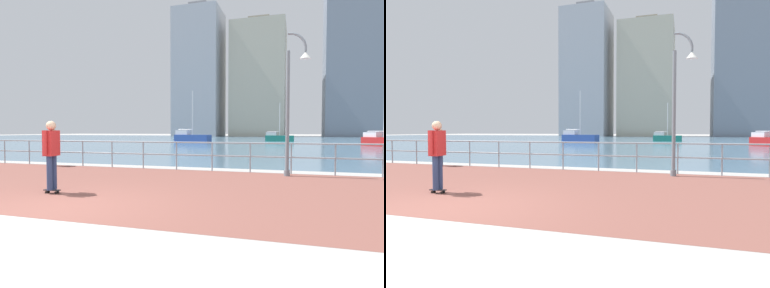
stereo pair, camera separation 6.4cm
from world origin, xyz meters
TOP-DOWN VIEW (x-y plane):
  - ground at (0.00, 40.00)m, footprint 220.00×220.00m
  - brick_paving at (0.00, 3.00)m, footprint 28.00×7.33m
  - harbor_water at (0.00, 51.66)m, footprint 180.00×88.00m
  - waterfront_railing at (0.00, 6.66)m, footprint 25.25×0.06m
  - lamppost at (4.25, 6.01)m, footprint 0.80×0.42m
  - skateboarder at (-1.15, 1.26)m, footprint 0.41×0.56m
  - bystander at (-5.41, 6.31)m, footprint 0.32×0.55m
  - sailboat_red at (-8.36, 34.78)m, footprint 4.85×2.25m
  - sailboat_white at (12.26, 30.57)m, footprint 3.57×3.92m
  - sailboat_gray at (1.96, 43.43)m, footprint 3.95×1.34m
  - tower_steel at (17.70, 88.10)m, footprint 13.13×11.67m
  - tower_slate at (-5.61, 88.34)m, footprint 14.14×16.35m
  - tower_glass at (-21.78, 84.25)m, footprint 12.47×12.53m

SIDE VIEW (x-z plane):
  - ground at x=0.00m, z-range 0.00..0.00m
  - harbor_water at x=0.00m, z-range 0.00..0.00m
  - brick_paving at x=0.00m, z-range 0.00..0.01m
  - sailboat_gray at x=1.96m, z-range -2.22..3.27m
  - sailboat_white at x=12.26m, z-range -2.31..3.40m
  - sailboat_red at x=-8.36m, z-range -2.66..3.91m
  - waterfront_railing at x=0.00m, z-range 0.21..1.28m
  - bystander at x=-5.41m, z-range 0.14..1.73m
  - skateboarder at x=-1.15m, z-range 0.17..1.89m
  - lamppost at x=4.25m, z-range 0.24..4.91m
  - tower_slate at x=-5.61m, z-range -0.83..31.52m
  - tower_glass at x=-21.78m, z-range -0.83..35.92m
  - tower_steel at x=17.70m, z-range -0.83..38.54m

